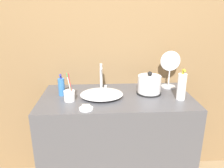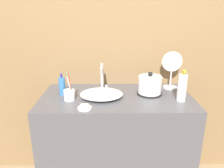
% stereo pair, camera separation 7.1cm
% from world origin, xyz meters
% --- Properties ---
extents(wall_back, '(6.00, 0.04, 2.60)m').
position_xyz_m(wall_back, '(0.00, 0.62, 1.30)').
color(wall_back, olive).
rests_on(wall_back, ground_plane).
extents(vanity_counter, '(1.17, 0.60, 0.89)m').
position_xyz_m(vanity_counter, '(0.00, 0.30, 0.44)').
color(vanity_counter, '#4C4C51').
rests_on(vanity_counter, ground_plane).
extents(sink_basin, '(0.33, 0.27, 0.06)m').
position_xyz_m(sink_basin, '(-0.12, 0.27, 0.91)').
color(sink_basin, white).
rests_on(sink_basin, vanity_counter).
extents(faucet, '(0.06, 0.13, 0.23)m').
position_xyz_m(faucet, '(-0.11, 0.43, 1.01)').
color(faucet, silver).
rests_on(faucet, vanity_counter).
extents(electric_kettle, '(0.20, 0.20, 0.18)m').
position_xyz_m(electric_kettle, '(0.26, 0.34, 0.96)').
color(electric_kettle, black).
rests_on(electric_kettle, vanity_counter).
extents(toothbrush_cup, '(0.08, 0.08, 0.22)m').
position_xyz_m(toothbrush_cup, '(-0.35, 0.23, 0.93)').
color(toothbrush_cup, silver).
rests_on(toothbrush_cup, vanity_counter).
extents(lotion_bottle, '(0.05, 0.05, 0.17)m').
position_xyz_m(lotion_bottle, '(-0.43, 0.34, 0.96)').
color(lotion_bottle, '#3370B7').
rests_on(lotion_bottle, vanity_counter).
extents(shampoo_bottle, '(0.06, 0.06, 0.23)m').
position_xyz_m(shampoo_bottle, '(0.47, 0.21, 0.99)').
color(shampoo_bottle, white).
rests_on(shampoo_bottle, vanity_counter).
extents(soap_dish, '(0.09, 0.09, 0.03)m').
position_xyz_m(soap_dish, '(-0.22, 0.07, 0.90)').
color(soap_dish, white).
rests_on(soap_dish, vanity_counter).
extents(vanity_mirror, '(0.17, 0.12, 0.32)m').
position_xyz_m(vanity_mirror, '(0.47, 0.49, 1.06)').
color(vanity_mirror, silver).
rests_on(vanity_mirror, vanity_counter).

